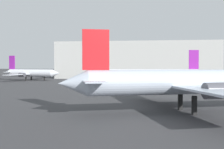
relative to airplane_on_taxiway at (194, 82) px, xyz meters
name	(u,v)px	position (x,y,z in m)	size (l,w,h in m)	color
airplane_on_taxiway	(194,82)	(0.00, 0.00, 0.00)	(32.78, 28.77, 9.86)	#B2BCCC
airplane_far_left	(150,75)	(-6.23, 39.00, -0.73)	(31.73, 21.63, 9.45)	white
airplane_far_right	(30,73)	(-48.40, 61.36, -1.05)	(23.21, 23.03, 8.79)	silver
terminal_building	(137,60)	(-12.23, 86.89, 3.58)	(63.46, 26.00, 14.55)	#B7B7B2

